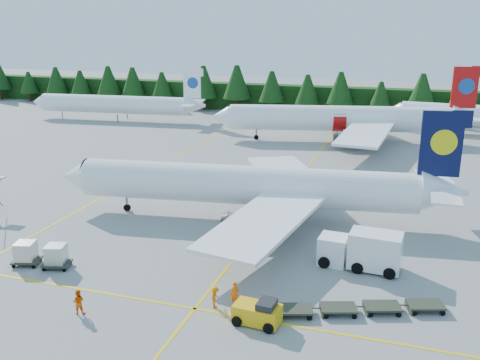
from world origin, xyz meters
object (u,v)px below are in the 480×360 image
(service_truck, at_px, (360,250))
(airliner_navy, at_px, (239,185))
(baggage_tug, at_px, (258,312))
(airliner_red, at_px, (335,119))

(service_truck, bearing_deg, airliner_navy, 152.57)
(service_truck, height_order, baggage_tug, service_truck)
(service_truck, bearing_deg, airliner_red, 105.00)
(service_truck, relative_size, baggage_tug, 2.09)
(baggage_tug, bearing_deg, airliner_navy, 116.18)
(airliner_red, bearing_deg, service_truck, -91.90)
(airliner_navy, relative_size, airliner_red, 0.93)
(airliner_red, height_order, service_truck, airliner_red)
(airliner_navy, xyz_separation_m, baggage_tug, (7.60, -18.97, -2.71))
(airliner_navy, bearing_deg, airliner_red, 77.01)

